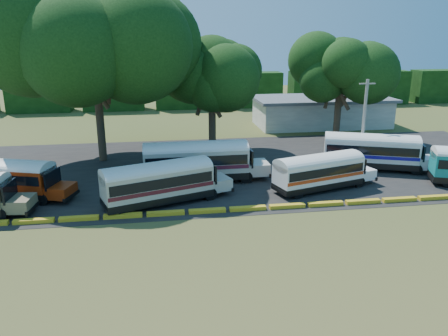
{
  "coord_description": "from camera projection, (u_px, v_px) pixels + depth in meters",
  "views": [
    {
      "loc": [
        -4.72,
        -28.2,
        12.47
      ],
      "look_at": [
        0.49,
        6.0,
        1.8
      ],
      "focal_mm": 35.0,
      "sensor_mm": 36.0,
      "label": 1
    }
  ],
  "objects": [
    {
      "name": "terminal_building",
      "position": [
        321.0,
        111.0,
        61.33
      ],
      "size": [
        19.0,
        9.0,
        4.0
      ],
      "color": "silver",
      "rests_on": "ground"
    },
    {
      "name": "curb",
      "position": [
        228.0,
        210.0,
        31.89
      ],
      "size": [
        53.7,
        0.45,
        0.3
      ],
      "color": "yellow",
      "rests_on": "ground"
    },
    {
      "name": "tree_center",
      "position": [
        212.0,
        68.0,
        45.85
      ],
      "size": [
        9.16,
        9.16,
        12.4
      ],
      "color": "#3B2F1D",
      "rests_on": "ground"
    },
    {
      "name": "bus_cream_east",
      "position": [
        198.0,
        159.0,
        37.88
      ],
      "size": [
        11.02,
        2.87,
        3.61
      ],
      "rotation": [
        0.0,
        0.0,
        0.01
      ],
      "color": "black",
      "rests_on": "ground"
    },
    {
      "name": "bus_cream_west",
      "position": [
        160.0,
        181.0,
        32.87
      ],
      "size": [
        10.31,
        5.63,
        3.31
      ],
      "rotation": [
        0.0,
        0.0,
        0.33
      ],
      "color": "black",
      "rests_on": "ground"
    },
    {
      "name": "treeline_backdrop",
      "position": [
        185.0,
        91.0,
        75.45
      ],
      "size": [
        130.0,
        4.0,
        6.0
      ],
      "color": "black",
      "rests_on": "ground"
    },
    {
      "name": "ground",
      "position": [
        230.0,
        217.0,
        30.99
      ],
      "size": [
        160.0,
        160.0,
        0.0
      ],
      "primitive_type": "plane",
      "color": "#304717",
      "rests_on": "ground"
    },
    {
      "name": "bus_white_blue",
      "position": [
        373.0,
        149.0,
        41.4
      ],
      "size": [
        10.72,
        6.14,
        3.45
      ],
      "rotation": [
        0.0,
        0.0,
        -0.36
      ],
      "color": "black",
      "rests_on": "ground"
    },
    {
      "name": "utility_pole",
      "position": [
        364.0,
        122.0,
        42.42
      ],
      "size": [
        1.6,
        0.3,
        8.35
      ],
      "color": "gray",
      "rests_on": "ground"
    },
    {
      "name": "tree_west",
      "position": [
        93.0,
        36.0,
        41.34
      ],
      "size": [
        15.31,
        15.31,
        17.88
      ],
      "color": "#3B2F1D",
      "rests_on": "ground"
    },
    {
      "name": "tree_east",
      "position": [
        341.0,
        67.0,
        51.16
      ],
      "size": [
        9.14,
        9.14,
        12.14
      ],
      "color": "#3B2F1D",
      "rests_on": "ground"
    },
    {
      "name": "asphalt_strip",
      "position": [
        220.0,
        167.0,
        42.47
      ],
      "size": [
        64.0,
        24.0,
        0.02
      ],
      "primitive_type": "cube",
      "color": "black",
      "rests_on": "ground"
    },
    {
      "name": "bus_red",
      "position": [
        6.0,
        176.0,
        34.06
      ],
      "size": [
        9.81,
        5.23,
        3.14
      ],
      "rotation": [
        0.0,
        0.0,
        -0.32
      ],
      "color": "black",
      "rests_on": "ground"
    },
    {
      "name": "bus_white_red",
      "position": [
        321.0,
        170.0,
        35.93
      ],
      "size": [
        9.56,
        4.84,
        3.06
      ],
      "rotation": [
        0.0,
        0.0,
        0.29
      ],
      "color": "black",
      "rests_on": "ground"
    }
  ]
}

